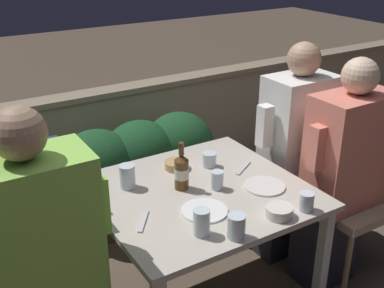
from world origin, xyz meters
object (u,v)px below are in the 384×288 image
at_px(chair_right_near, 365,182).
at_px(person_coral_top, 342,175).
at_px(person_white_polo, 291,152).
at_px(chair_right_far, 314,161).
at_px(beer_bottle, 181,171).
at_px(person_green_blouse, 49,271).
at_px(person_navy_jumper, 34,240).

bearing_deg(chair_right_near, person_coral_top, 180.00).
bearing_deg(person_white_polo, chair_right_near, -53.32).
bearing_deg(chair_right_far, beer_bottle, -174.29).
xyz_separation_m(chair_right_near, person_coral_top, (-0.20, 0.00, 0.10)).
relative_size(person_coral_top, chair_right_far, 1.42).
height_order(person_green_blouse, person_navy_jumper, person_green_blouse).
bearing_deg(person_green_blouse, beer_bottle, 18.20).
bearing_deg(beer_bottle, chair_right_near, -12.85).
xyz_separation_m(person_green_blouse, person_white_polo, (1.54, 0.34, -0.01)).
relative_size(person_green_blouse, beer_bottle, 5.51).
xyz_separation_m(person_navy_jumper, person_coral_top, (1.57, -0.34, 0.04)).
bearing_deg(chair_right_near, person_green_blouse, 179.88).
distance_m(person_coral_top, beer_bottle, 0.91).
bearing_deg(person_coral_top, person_white_polo, 98.73).
bearing_deg(person_coral_top, person_green_blouse, 179.87).
distance_m(person_green_blouse, person_white_polo, 1.58).
height_order(chair_right_far, person_white_polo, person_white_polo).
xyz_separation_m(person_green_blouse, person_navy_jumper, (0.02, 0.34, -0.07)).
bearing_deg(person_white_polo, person_coral_top, -81.27).
relative_size(person_green_blouse, person_navy_jumper, 1.11).
bearing_deg(chair_right_far, person_green_blouse, -168.92).
xyz_separation_m(chair_right_far, beer_bottle, (-1.02, -0.10, 0.25)).
bearing_deg(person_white_polo, chair_right_far, 0.00).
xyz_separation_m(person_green_blouse, person_coral_top, (1.60, -0.00, -0.03)).
height_order(person_coral_top, person_white_polo, person_white_polo).
relative_size(person_green_blouse, person_coral_top, 1.04).
height_order(person_navy_jumper, chair_right_far, person_navy_jumper).
xyz_separation_m(person_green_blouse, beer_bottle, (0.73, 0.24, 0.13)).
bearing_deg(chair_right_far, person_coral_top, -113.56).
height_order(chair_right_near, person_white_polo, person_white_polo).
xyz_separation_m(person_navy_jumper, beer_bottle, (0.71, -0.10, 0.19)).
xyz_separation_m(person_green_blouse, chair_right_far, (1.75, 0.34, -0.12)).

